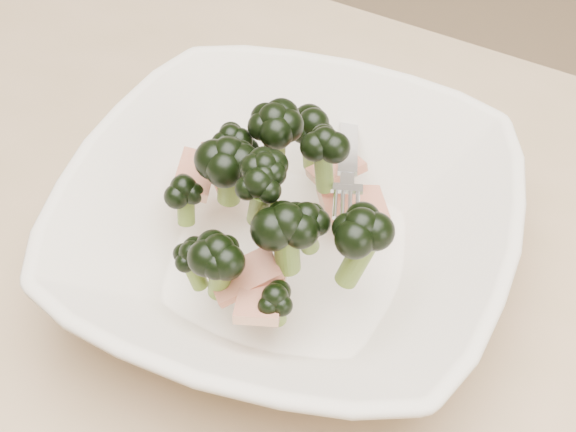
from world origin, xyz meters
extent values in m
cube|color=tan|center=(0.00, 0.00, 0.73)|extent=(1.20, 0.80, 0.04)
cylinder|color=tan|center=(-0.55, 0.35, 0.35)|extent=(0.06, 0.06, 0.71)
imported|color=beige|center=(-0.07, 0.08, 0.79)|extent=(0.36, 0.36, 0.08)
cylinder|color=#516822|center=(-0.13, 0.11, 0.80)|extent=(0.02, 0.02, 0.03)
ellipsoid|color=black|center=(-0.13, 0.11, 0.82)|extent=(0.03, 0.03, 0.02)
cylinder|color=#516822|center=(-0.04, 0.01, 0.79)|extent=(0.01, 0.02, 0.02)
ellipsoid|color=black|center=(-0.04, 0.01, 0.81)|extent=(0.03, 0.03, 0.02)
cylinder|color=#516822|center=(-0.10, 0.11, 0.82)|extent=(0.02, 0.02, 0.04)
ellipsoid|color=black|center=(-0.10, 0.11, 0.85)|extent=(0.04, 0.04, 0.03)
cylinder|color=#516822|center=(-0.08, 0.05, 0.83)|extent=(0.02, 0.02, 0.04)
ellipsoid|color=black|center=(-0.08, 0.05, 0.85)|extent=(0.03, 0.03, 0.03)
cylinder|color=#516822|center=(-0.13, 0.10, 0.81)|extent=(0.02, 0.02, 0.04)
ellipsoid|color=black|center=(-0.13, 0.10, 0.84)|extent=(0.03, 0.03, 0.02)
cylinder|color=#516822|center=(-0.09, 0.15, 0.79)|extent=(0.02, 0.02, 0.04)
ellipsoid|color=black|center=(-0.09, 0.15, 0.82)|extent=(0.04, 0.04, 0.03)
cylinder|color=#516822|center=(-0.06, 0.10, 0.83)|extent=(0.01, 0.02, 0.04)
ellipsoid|color=black|center=(-0.06, 0.10, 0.86)|extent=(0.03, 0.03, 0.03)
cylinder|color=#516822|center=(-0.08, 0.01, 0.80)|extent=(0.02, 0.02, 0.04)
ellipsoid|color=black|center=(-0.08, 0.01, 0.83)|extent=(0.04, 0.04, 0.03)
cylinder|color=#516822|center=(-0.14, 0.06, 0.79)|extent=(0.02, 0.02, 0.03)
ellipsoid|color=black|center=(-0.14, 0.06, 0.81)|extent=(0.03, 0.03, 0.03)
cylinder|color=#516822|center=(-0.05, 0.04, 0.82)|extent=(0.02, 0.02, 0.04)
ellipsoid|color=black|center=(-0.05, 0.04, 0.84)|extent=(0.04, 0.04, 0.03)
cylinder|color=#516822|center=(-0.08, 0.06, 0.83)|extent=(0.02, 0.01, 0.04)
ellipsoid|color=black|center=(-0.08, 0.06, 0.86)|extent=(0.03, 0.03, 0.02)
cylinder|color=#516822|center=(-0.01, 0.06, 0.81)|extent=(0.03, 0.02, 0.05)
ellipsoid|color=black|center=(-0.01, 0.06, 0.84)|extent=(0.04, 0.04, 0.03)
cylinder|color=#516822|center=(-0.12, 0.08, 0.82)|extent=(0.02, 0.02, 0.04)
ellipsoid|color=black|center=(-0.12, 0.08, 0.84)|extent=(0.04, 0.04, 0.03)
cylinder|color=#516822|center=(-0.11, 0.01, 0.79)|extent=(0.02, 0.01, 0.03)
ellipsoid|color=black|center=(-0.11, 0.01, 0.81)|extent=(0.03, 0.03, 0.02)
cylinder|color=#516822|center=(-0.05, 0.05, 0.82)|extent=(0.02, 0.02, 0.03)
ellipsoid|color=black|center=(-0.05, 0.05, 0.84)|extent=(0.03, 0.03, 0.03)
cube|color=#9C2F22|center=(-0.06, 0.13, 0.80)|extent=(0.04, 0.05, 0.01)
cube|color=#9C2F22|center=(-0.06, 0.02, 0.79)|extent=(0.05, 0.06, 0.02)
cube|color=#9C2F22|center=(-0.07, 0.02, 0.80)|extent=(0.05, 0.05, 0.02)
cube|color=#9C2F22|center=(-0.04, 0.13, 0.79)|extent=(0.06, 0.06, 0.02)
cube|color=#9C2F22|center=(-0.15, 0.08, 0.81)|extent=(0.04, 0.06, 0.02)
cube|color=#9C2F22|center=(-0.14, 0.11, 0.80)|extent=(0.06, 0.05, 0.03)
camera|label=1|loc=(0.11, -0.24, 1.21)|focal=50.00mm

